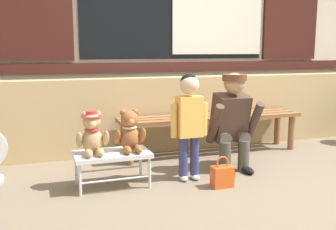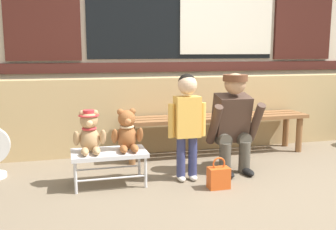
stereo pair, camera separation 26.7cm
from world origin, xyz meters
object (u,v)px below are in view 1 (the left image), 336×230
at_px(small_display_bench, 112,156).
at_px(adult_crouching, 232,121).
at_px(teddy_bear_plain, 130,132).
at_px(handbag_on_ground, 222,176).
at_px(teddy_bear_with_hat, 92,134).
at_px(child_standing, 189,115).
at_px(wooden_bench_long, 211,121).

height_order(small_display_bench, adult_crouching, adult_crouching).
bearing_deg(teddy_bear_plain, small_display_bench, -179.49).
bearing_deg(handbag_on_ground, teddy_bear_with_hat, 162.50).
relative_size(small_display_bench, child_standing, 0.67).
height_order(teddy_bear_plain, adult_crouching, adult_crouching).
xyz_separation_m(wooden_bench_long, teddy_bear_plain, (-1.10, -0.70, 0.09)).
height_order(small_display_bench, handbag_on_ground, small_display_bench).
height_order(small_display_bench, teddy_bear_with_hat, teddy_bear_with_hat).
relative_size(small_display_bench, handbag_on_ground, 2.35).
bearing_deg(handbag_on_ground, teddy_bear_plain, 155.58).
bearing_deg(teddy_bear_plain, child_standing, -6.04).
height_order(child_standing, adult_crouching, child_standing).
bearing_deg(teddy_bear_with_hat, teddy_bear_plain, -0.13).
bearing_deg(child_standing, teddy_bear_plain, 173.96).
xyz_separation_m(child_standing, adult_crouching, (0.51, 0.15, -0.11)).
relative_size(small_display_bench, adult_crouching, 0.67).
xyz_separation_m(small_display_bench, teddy_bear_plain, (0.16, 0.00, 0.20)).
relative_size(teddy_bear_with_hat, handbag_on_ground, 1.34).
xyz_separation_m(teddy_bear_with_hat, handbag_on_ground, (1.04, -0.33, -0.38)).
xyz_separation_m(teddy_bear_with_hat, adult_crouching, (1.35, 0.09, 0.01)).
bearing_deg(handbag_on_ground, adult_crouching, 53.64).
relative_size(adult_crouching, handbag_on_ground, 3.49).
distance_m(wooden_bench_long, small_display_bench, 1.45).
bearing_deg(child_standing, adult_crouching, 16.50).
distance_m(child_standing, handbag_on_ground, 0.60).
relative_size(wooden_bench_long, teddy_bear_plain, 5.78).
bearing_deg(handbag_on_ground, child_standing, 125.88).
relative_size(teddy_bear_plain, handbag_on_ground, 1.34).
relative_size(small_display_bench, teddy_bear_with_hat, 1.76).
relative_size(teddy_bear_with_hat, child_standing, 0.38).
distance_m(small_display_bench, teddy_bear_plain, 0.25).
bearing_deg(teddy_bear_with_hat, wooden_bench_long, 26.12).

